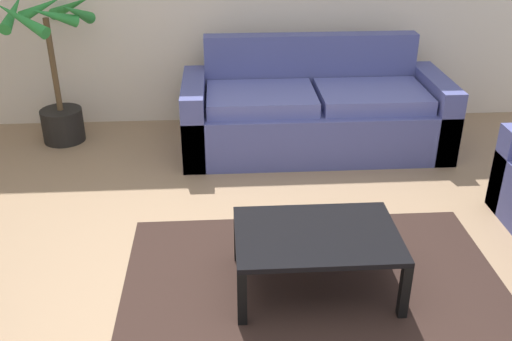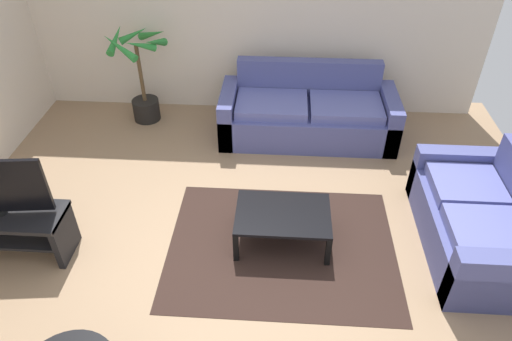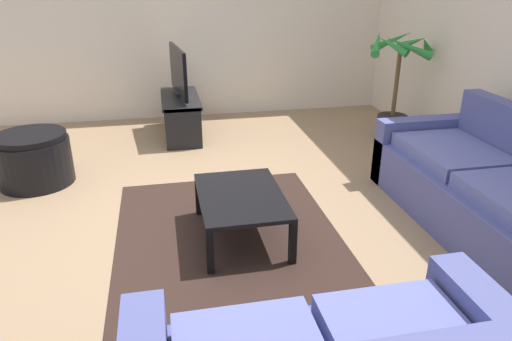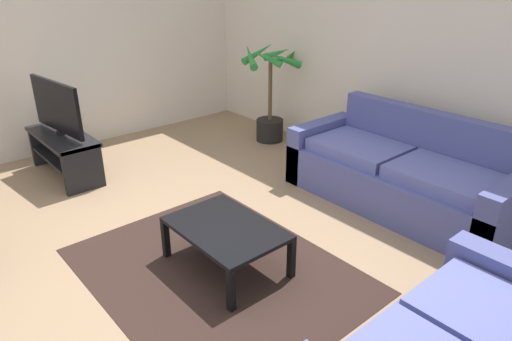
% 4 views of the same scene
% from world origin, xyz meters
% --- Properties ---
extents(ground_plane, '(6.60, 6.60, 0.00)m').
position_xyz_m(ground_plane, '(0.00, 0.00, 0.00)').
color(ground_plane, '#937556').
extents(wall_back, '(6.00, 0.06, 2.70)m').
position_xyz_m(wall_back, '(0.00, 3.00, 1.35)').
color(wall_back, beige).
rests_on(wall_back, ground).
extents(wall_left, '(0.06, 6.00, 2.70)m').
position_xyz_m(wall_left, '(-3.00, 0.00, 1.35)').
color(wall_left, beige).
rests_on(wall_left, ground).
extents(couch_main, '(2.20, 0.90, 0.90)m').
position_xyz_m(couch_main, '(0.70, 2.28, 0.30)').
color(couch_main, '#4C518C').
rests_on(couch_main, ground).
extents(tv_stand, '(1.10, 0.45, 0.49)m').
position_xyz_m(tv_stand, '(-2.13, 0.05, 0.32)').
color(tv_stand, black).
rests_on(tv_stand, ground).
extents(tv, '(0.98, 0.15, 0.59)m').
position_xyz_m(tv, '(-2.13, 0.06, 0.80)').
color(tv, black).
rests_on(tv, tv_stand).
extents(coffee_table, '(0.90, 0.62, 0.36)m').
position_xyz_m(coffee_table, '(0.42, 0.36, 0.32)').
color(coffee_table, black).
rests_on(coffee_table, ground).
extents(area_rug, '(2.20, 1.70, 0.01)m').
position_xyz_m(area_rug, '(0.42, 0.26, 0.00)').
color(area_rug, black).
rests_on(area_rug, ground).
extents(potted_palm, '(0.79, 0.82, 1.28)m').
position_xyz_m(potted_palm, '(-1.48, 2.55, 0.58)').
color(potted_palm, black).
rests_on(potted_palm, ground).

